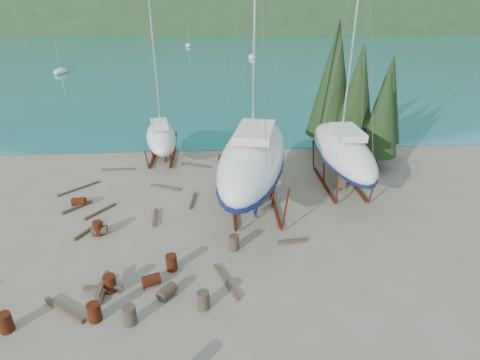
{
  "coord_description": "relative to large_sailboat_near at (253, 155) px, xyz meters",
  "views": [
    {
      "loc": [
        1.0,
        -18.15,
        12.55
      ],
      "look_at": [
        2.26,
        3.0,
        2.54
      ],
      "focal_mm": 28.0,
      "sensor_mm": 36.0,
      "label": 1
    }
  ],
  "objects": [
    {
      "name": "ground",
      "position": [
        -3.27,
        -4.9,
        -3.47
      ],
      "size": [
        600.0,
        600.0,
        0.0
      ],
      "primitive_type": "plane",
      "color": "#676151",
      "rests_on": "ground"
    },
    {
      "name": "bay_water",
      "position": [
        -3.27,
        310.1,
        -3.47
      ],
      "size": [
        700.0,
        700.0,
        0.0
      ],
      "primitive_type": "plane",
      "color": "#196A80",
      "rests_on": "ground"
    },
    {
      "name": "far_hill",
      "position": [
        -3.27,
        315.1,
        -3.47
      ],
      "size": [
        800.0,
        360.0,
        110.0
      ],
      "primitive_type": "ellipsoid",
      "color": "#1D381C",
      "rests_on": "ground"
    },
    {
      "name": "far_house_left",
      "position": [
        -63.27,
        185.1,
        -0.55
      ],
      "size": [
        6.6,
        5.6,
        5.6
      ],
      "color": "beige",
      "rests_on": "ground"
    },
    {
      "name": "far_house_center",
      "position": [
        -23.27,
        185.1,
        -0.55
      ],
      "size": [
        6.6,
        5.6,
        5.6
      ],
      "color": "beige",
      "rests_on": "ground"
    },
    {
      "name": "far_house_right",
      "position": [
        26.73,
        185.1,
        -0.55
      ],
      "size": [
        6.6,
        5.6,
        5.6
      ],
      "color": "beige",
      "rests_on": "ground"
    },
    {
      "name": "cypress_near_right",
      "position": [
        9.23,
        7.1,
        2.32
      ],
      "size": [
        3.6,
        3.6,
        10.0
      ],
      "color": "black",
      "rests_on": "ground"
    },
    {
      "name": "cypress_mid_right",
      "position": [
        10.73,
        5.1,
        1.45
      ],
      "size": [
        3.06,
        3.06,
        8.5
      ],
      "color": "black",
      "rests_on": "ground"
    },
    {
      "name": "cypress_back_left",
      "position": [
        7.73,
        9.1,
        3.19
      ],
      "size": [
        4.14,
        4.14,
        11.5
      ],
      "color": "black",
      "rests_on": "ground"
    },
    {
      "name": "cypress_far_right",
      "position": [
        12.23,
        8.1,
        1.74
      ],
      "size": [
        3.24,
        3.24,
        9.0
      ],
      "color": "black",
      "rests_on": "ground"
    },
    {
      "name": "moored_boat_left",
      "position": [
        -33.27,
        55.1,
        -3.08
      ],
      "size": [
        2.0,
        5.0,
        6.05
      ],
      "color": "silver",
      "rests_on": "ground"
    },
    {
      "name": "moored_boat_mid",
      "position": [
        6.73,
        75.1,
        -3.08
      ],
      "size": [
        2.0,
        5.0,
        6.05
      ],
      "color": "silver",
      "rests_on": "ground"
    },
    {
      "name": "moored_boat_far",
      "position": [
        -11.27,
        105.1,
        -3.08
      ],
      "size": [
        2.0,
        5.0,
        6.05
      ],
      "color": "silver",
      "rests_on": "ground"
    },
    {
      "name": "large_sailboat_near",
      "position": [
        0.0,
        0.0,
        0.0
      ],
      "size": [
        6.99,
        14.27,
        21.59
      ],
      "rotation": [
        0.0,
        0.0,
        -0.23
      ],
      "color": "silver",
      "rests_on": "ground"
    },
    {
      "name": "large_sailboat_far",
      "position": [
        6.79,
        2.24,
        -0.62
      ],
      "size": [
        3.21,
        11.03,
        17.45
      ],
      "rotation": [
        0.0,
        0.0,
        -0.0
      ],
      "color": "silver",
      "rests_on": "ground"
    },
    {
      "name": "small_sailboat_shore",
      "position": [
        -7.28,
        8.27,
        -1.38
      ],
      "size": [
        3.91,
        8.28,
        12.72
      ],
      "rotation": [
        0.0,
        0.0,
        0.18
      ],
      "color": "silver",
      "rests_on": "ground"
    },
    {
      "name": "worker",
      "position": [
        -0.0,
        -1.99,
        -2.55
      ],
      "size": [
        0.55,
        0.74,
        1.84
      ],
      "primitive_type": "imported",
      "rotation": [
        0.0,
        0.0,
        1.75
      ],
      "color": "#14124E",
      "rests_on": "ground"
    },
    {
      "name": "drum_0",
      "position": [
        -11.42,
        -10.86,
        -3.03
      ],
      "size": [
        0.58,
        0.58,
        0.88
      ],
      "primitive_type": "cylinder",
      "color": "#622610",
      "rests_on": "ground"
    },
    {
      "name": "drum_1",
      "position": [
        -4.9,
        -9.21,
        -3.18
      ],
      "size": [
        0.99,
        1.05,
        0.58
      ],
      "primitive_type": "cylinder",
      "rotation": [
        1.57,
        0.0,
        2.51
      ],
      "color": "#2D2823",
      "rests_on": "ground"
    },
    {
      "name": "drum_2",
      "position": [
        -11.95,
        0.07,
        -3.18
      ],
      "size": [
        0.9,
        0.61,
        0.58
      ],
      "primitive_type": "cylinder",
      "rotation": [
        1.57,
        0.0,
        1.61
      ],
      "color": "#622610",
      "rests_on": "ground"
    },
    {
      "name": "drum_3",
      "position": [
        -7.86,
        -10.49,
        -3.03
      ],
      "size": [
        0.58,
        0.58,
        0.88
      ],
      "primitive_type": "cylinder",
      "color": "#622610",
      "rests_on": "ground"
    },
    {
      "name": "drum_4",
      "position": [
        -1.89,
        7.54,
        -3.18
      ],
      "size": [
        1.02,
        0.84,
        0.58
      ],
      "primitive_type": "cylinder",
      "rotation": [
        1.57,
        0.0,
        1.23
      ],
      "color": "#622610",
      "rests_on": "ground"
    },
    {
      "name": "drum_5",
      "position": [
        -1.58,
        -5.64,
        -3.03
      ],
      "size": [
        0.58,
        0.58,
        0.88
      ],
      "primitive_type": "cylinder",
      "color": "#2D2823",
      "rests_on": "ground"
    },
    {
      "name": "drum_8",
      "position": [
        -9.6,
        -3.66,
        -3.03
      ],
      "size": [
        0.58,
        0.58,
        0.88
      ],
      "primitive_type": "cylinder",
      "color": "#622610",
      "rests_on": "ground"
    },
    {
      "name": "drum_11",
      "position": [
        -1.94,
        1.91,
        -3.18
      ],
      "size": [
        0.77,
        0.99,
        0.58
      ],
      "primitive_type": "cylinder",
      "rotation": [
        1.57,
        0.0,
        2.9
      ],
      "color": "#2D2823",
      "rests_on": "ground"
    },
    {
      "name": "drum_12",
      "position": [
        -5.76,
        -8.35,
        -3.18
      ],
      "size": [
        1.03,
        0.86,
        0.58
      ],
      "primitive_type": "cylinder",
      "rotation": [
        1.57,
        0.0,
        1.95
      ],
      "color": "#622610",
      "rests_on": "ground"
    },
    {
      "name": "drum_13",
      "position": [
        -7.65,
        -8.66,
        -3.03
      ],
      "size": [
        0.58,
        0.58,
        0.88
      ],
      "primitive_type": "cylinder",
      "color": "#622610",
      "rests_on": "ground"
    },
    {
      "name": "drum_14",
      "position": [
        -4.88,
        -7.22,
        -3.03
      ],
      "size": [
        0.58,
        0.58,
        0.88
      ],
      "primitive_type": "cylinder",
      "color": "#622610",
      "rests_on": "ground"
    },
    {
      "name": "drum_15",
      "position": [
        -9.55,
        -3.64,
        -3.18
      ],
      "size": [
        0.95,
        0.7,
        0.58
      ],
      "primitive_type": "cylinder",
      "rotation": [
        1.57,
        0.0,
        1.71
      ],
      "color": "#2D2823",
      "rests_on": "ground"
    },
    {
      "name": "drum_16",
      "position": [
        -6.29,
        -10.76,
        -3.03
      ],
      "size": [
        0.58,
        0.58,
        0.88
      ],
      "primitive_type": "cylinder",
      "color": "#2D2823",
      "rests_on": "ground"
    },
    {
      "name": "drum_17",
      "position": [
        -3.16,
        -10.04,
        -3.03
      ],
      "size": [
        0.58,
        0.58,
        0.88
      ],
      "primitive_type": "cylinder",
      "color": "#2D2823",
      "rests_on": "ground"
    },
    {
      "name": "timber_0",
      "position": [
        -10.71,
        6.03,
        -3.4
      ],
      "size": [
        2.67,
        0.22,
        0.14
      ],
      "primitive_type": "cube",
      "rotation": [
        0.0,
        0.0,
        1.6
      ],
      "color": "#4F3D2D",
      "rests_on": "ground"
    },
    {
      "name": "timber_1",
      "position": [
        1.82,
        -5.22,
        -3.37
      ],
      "size": [
        1.65,
        0.38,
        0.19
      ],
      "primitive_type": "cube",
      "rotation": [
        0.0,
        0.0,
        1.69
      ],
      "color": "#4F3D2D",
      "rests_on": "ground"
    },
    {
      "name": "timber_2",
      "position": [
        -11.94,
        -0.36,
        -3.38
      ],
      "size": [
        1.58,
        1.71,
        0.19
      ],
      "primitive_type": "cube",
      "rotation": [
        0.0,
        0.0,
        2.4
      ],
      "color": "#4F3D2D",
      "rests_on": "ground"
    },
    {
      "name": "timber_4",
      "position": [
        -10.35,
        -3.29,
        -3.39
      ],
      "size": [
        1.2,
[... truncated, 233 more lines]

